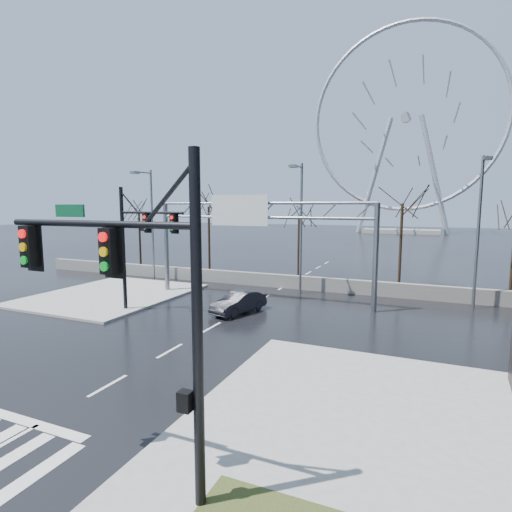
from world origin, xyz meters
The scene contains 16 objects.
ground centered at (0.00, 0.00, 0.00)m, with size 260.00×260.00×0.00m, color black.
sidewalk_right_ext centered at (10.00, 2.00, 0.07)m, with size 12.00×10.00×0.15m, color gray.
sidewalk_far centered at (-11.00, 12.00, 0.07)m, with size 10.00×12.00×0.15m, color gray.
barrier_wall centered at (0.00, 20.00, 0.55)m, with size 52.00×0.50×1.10m, color slate.
signal_mast_near centered at (5.14, -4.04, 4.87)m, with size 5.52×0.41×8.00m.
signal_mast_far centered at (-5.87, 8.96, 4.83)m, with size 4.72×0.41×8.00m.
sign_gantry centered at (-0.38, 14.96, 5.18)m, with size 16.36×0.40×7.60m.
streetlight_left centered at (-12.00, 18.16, 5.89)m, with size 0.50×2.55×10.00m.
streetlight_mid centered at (2.00, 18.16, 5.89)m, with size 0.50×2.55×10.00m.
streetlight_right centered at (14.00, 18.16, 5.89)m, with size 0.50×2.55×10.00m.
tree_far_left centered at (-18.00, 24.00, 5.57)m, with size 3.50×3.50×7.00m.
tree_left centered at (-9.00, 23.50, 5.98)m, with size 3.75×3.75×7.50m.
tree_center centered at (0.00, 24.50, 5.17)m, with size 3.25×3.25×6.50m.
tree_right centered at (9.00, 23.50, 6.22)m, with size 3.90×3.90×7.80m.
ferris_wheel centered at (5.00, 95.00, 26.13)m, with size 45.00×6.00×50.91m.
car centered at (0.05, 11.44, 0.68)m, with size 1.43×4.11×1.35m, color black.
Camera 1 is at (10.89, -11.09, 6.82)m, focal length 28.00 mm.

